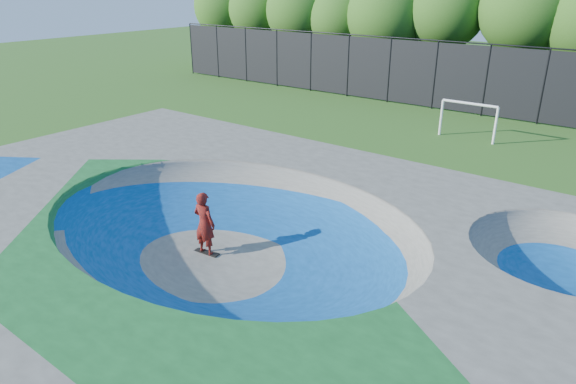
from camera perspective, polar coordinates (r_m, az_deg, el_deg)
name	(u,v)px	position (r m, az deg, el deg)	size (l,w,h in m)	color
ground	(230,264)	(14.34, -6.41, -8.00)	(120.00, 120.00, 0.00)	#285517
skate_deck	(229,240)	(13.98, -6.54, -5.35)	(22.00, 14.00, 1.50)	gray
skater	(204,224)	(14.54, -9.27, -3.50)	(0.69, 0.45, 1.89)	red
skateboard	(206,253)	(14.96, -9.05, -6.67)	(0.78, 0.22, 0.05)	black
soccer_goal	(469,114)	(26.51, 19.43, 8.19)	(2.78, 0.12, 1.83)	white
fence	(486,79)	(31.47, 21.17, 11.60)	(48.09, 0.09, 4.04)	black
treeline	(485,17)	(36.40, 21.02, 17.73)	(53.76, 7.58, 8.48)	#412B20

